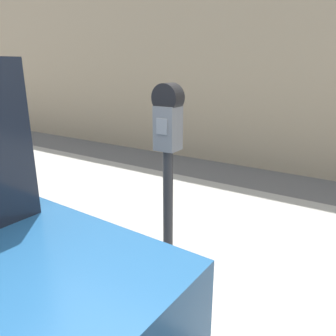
% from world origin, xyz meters
% --- Properties ---
extents(sidewalk, '(24.00, 2.80, 0.13)m').
position_xyz_m(sidewalk, '(0.00, 2.20, 0.06)').
color(sidewalk, '#ADAAA3').
rests_on(sidewalk, ground_plane).
extents(building_facade, '(24.00, 0.30, 5.15)m').
position_xyz_m(building_facade, '(0.00, 5.15, 2.57)').
color(building_facade, tan).
rests_on(building_facade, ground_plane).
extents(parking_meter, '(0.20, 0.15, 1.55)m').
position_xyz_m(parking_meter, '(-0.10, 1.25, 1.19)').
color(parking_meter, '#2D2D30').
rests_on(parking_meter, sidewalk).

